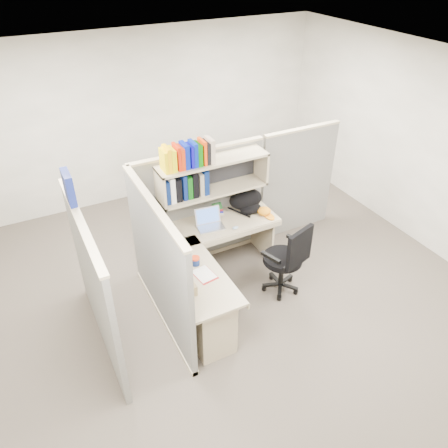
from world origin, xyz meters
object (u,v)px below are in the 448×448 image
snack_canister (195,261)px  task_chair (285,269)px  desk (212,293)px  backpack (248,201)px  laptop (210,220)px

snack_canister → task_chair: size_ratio=0.10×
desk → backpack: bearing=43.7°
desk → snack_canister: 0.42m
desk → laptop: laptop is taller
backpack → task_chair: size_ratio=0.45×
laptop → backpack: size_ratio=0.71×
task_chair → desk: bearing=-176.6°
laptop → snack_canister: laptop is taller
laptop → task_chair: size_ratio=0.32×
laptop → backpack: (0.62, 0.15, 0.02)m
snack_canister → task_chair: (1.12, -0.16, -0.42)m
desk → task_chair: 1.03m
desk → task_chair: bearing=3.4°
desk → snack_canister: bearing=111.8°
backpack → task_chair: (0.03, -0.89, -0.51)m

